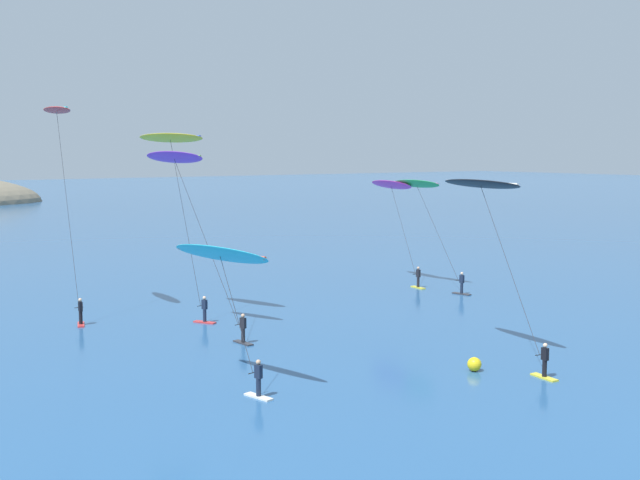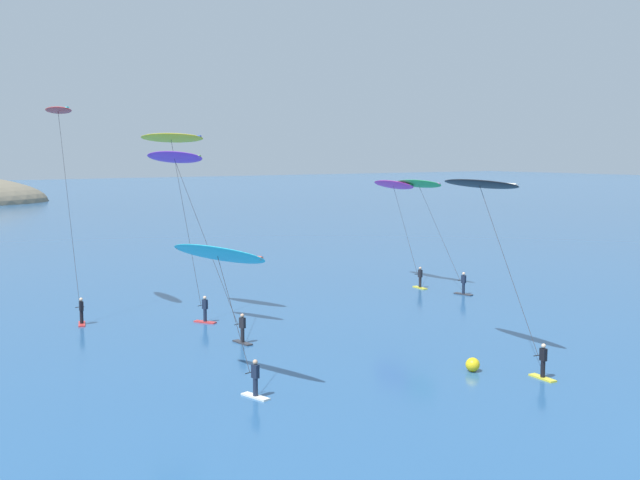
# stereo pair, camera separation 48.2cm
# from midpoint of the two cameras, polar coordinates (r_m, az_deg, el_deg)

# --- Properties ---
(kitesurfer_purple) EXTENTS (3.39, 7.89, 10.87)m
(kitesurfer_purple) POSITION_cam_midpoint_polar(r_m,az_deg,el_deg) (47.62, -9.60, 4.67)
(kitesurfer_purple) COLOR #2D2D33
(kitesurfer_purple) RESTS_ON ground
(kitesurfer_yellow) EXTENTS (3.16, 6.28, 12.00)m
(kitesurfer_yellow) POSITION_cam_midpoint_polar(r_m,az_deg,el_deg) (52.13, -10.12, 6.28)
(kitesurfer_yellow) COLOR red
(kitesurfer_yellow) RESTS_ON ground
(kitesurfer_magenta) EXTENTS (1.78, 7.04, 8.51)m
(kitesurfer_magenta) POSITION_cam_midpoint_polar(r_m,az_deg,el_deg) (65.91, 5.58, 3.44)
(kitesurfer_magenta) COLOR yellow
(kitesurfer_magenta) RESTS_ON ground
(kitesurfer_red) EXTENTS (1.46, 7.53, 13.70)m
(kitesurfer_red) POSITION_cam_midpoint_polar(r_m,az_deg,el_deg) (54.93, -17.75, 7.54)
(kitesurfer_red) COLOR red
(kitesurfer_red) RESTS_ON ground
(kitesurfer_black) EXTENTS (1.82, 8.68, 9.41)m
(kitesurfer_black) POSITION_cam_midpoint_polar(r_m,az_deg,el_deg) (42.17, 11.95, 2.94)
(kitesurfer_black) COLOR yellow
(kitesurfer_black) RESTS_ON ground
(kitesurfer_cyan) EXTENTS (2.64, 6.28, 6.67)m
(kitesurfer_cyan) POSITION_cam_midpoint_polar(r_m,az_deg,el_deg) (36.38, -6.75, -1.59)
(kitesurfer_cyan) COLOR silver
(kitesurfer_cyan) RESTS_ON ground
(kitesurfer_green) EXTENTS (1.69, 7.86, 8.64)m
(kitesurfer_green) POSITION_cam_midpoint_polar(r_m,az_deg,el_deg) (63.62, 7.53, 3.32)
(kitesurfer_green) COLOR #2D2D33
(kitesurfer_green) RESTS_ON ground
(marker_buoy) EXTENTS (0.70, 0.70, 0.70)m
(marker_buoy) POSITION_cam_midpoint_polar(r_m,az_deg,el_deg) (40.56, 11.14, -8.69)
(marker_buoy) COLOR yellow
(marker_buoy) RESTS_ON ground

